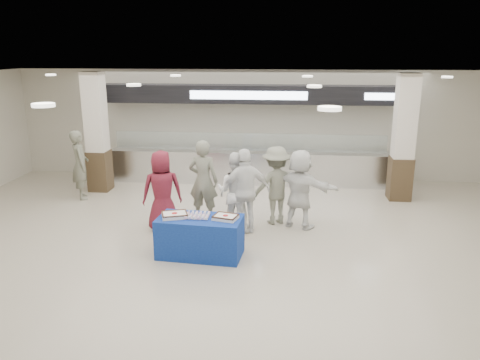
# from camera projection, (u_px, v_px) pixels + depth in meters

# --- Properties ---
(ground) EXTENTS (14.00, 14.00, 0.00)m
(ground) POSITION_uv_depth(u_px,v_px,m) (224.00, 262.00, 8.53)
(ground) COLOR beige
(ground) RESTS_ON ground
(serving_line) EXTENTS (8.70, 0.85, 2.80)m
(serving_line) POSITION_uv_depth(u_px,v_px,m) (249.00, 143.00, 13.40)
(serving_line) COLOR silver
(serving_line) RESTS_ON ground
(column_left) EXTENTS (0.55, 0.55, 3.20)m
(column_left) POSITION_uv_depth(u_px,v_px,m) (97.00, 135.00, 12.54)
(column_left) COLOR #382919
(column_left) RESTS_ON ground
(column_right) EXTENTS (0.55, 0.55, 3.20)m
(column_right) POSITION_uv_depth(u_px,v_px,m) (403.00, 141.00, 11.76)
(column_right) COLOR #382919
(column_right) RESTS_ON ground
(display_table) EXTENTS (1.61, 0.91, 0.75)m
(display_table) POSITION_uv_depth(u_px,v_px,m) (200.00, 237.00, 8.71)
(display_table) COLOR navy
(display_table) RESTS_ON ground
(sheet_cake_left) EXTENTS (0.55, 0.49, 0.10)m
(sheet_cake_left) POSITION_uv_depth(u_px,v_px,m) (175.00, 215.00, 8.64)
(sheet_cake_left) COLOR white
(sheet_cake_left) RESTS_ON display_table
(sheet_cake_right) EXTENTS (0.49, 0.42, 0.09)m
(sheet_cake_right) POSITION_uv_depth(u_px,v_px,m) (226.00, 217.00, 8.54)
(sheet_cake_right) COLOR white
(sheet_cake_right) RESTS_ON display_table
(cupcake_tray) EXTENTS (0.39, 0.29, 0.06)m
(cupcake_tray) POSITION_uv_depth(u_px,v_px,m) (198.00, 216.00, 8.64)
(cupcake_tray) COLOR #B2B3B7
(cupcake_tray) RESTS_ON display_table
(civilian_maroon) EXTENTS (0.98, 0.80, 1.73)m
(civilian_maroon) POSITION_uv_depth(u_px,v_px,m) (162.00, 191.00, 9.88)
(civilian_maroon) COLOR maroon
(civilian_maroon) RESTS_ON ground
(soldier_a) EXTENTS (0.73, 0.54, 1.85)m
(soldier_a) POSITION_uv_depth(u_px,v_px,m) (203.00, 181.00, 10.41)
(soldier_a) COLOR #676C5C
(soldier_a) RESTS_ON ground
(chef_tall) EXTENTS (0.93, 0.79, 1.70)m
(chef_tall) POSITION_uv_depth(u_px,v_px,m) (235.00, 191.00, 9.87)
(chef_tall) COLOR white
(chef_tall) RESTS_ON ground
(chef_short) EXTENTS (1.14, 0.78, 1.80)m
(chef_short) POSITION_uv_depth(u_px,v_px,m) (245.00, 191.00, 9.70)
(chef_short) COLOR white
(chef_short) RESTS_ON ground
(soldier_b) EXTENTS (1.28, 1.03, 1.73)m
(soldier_b) POSITION_uv_depth(u_px,v_px,m) (276.00, 185.00, 10.25)
(soldier_b) COLOR #676C5C
(soldier_b) RESTS_ON ground
(civilian_white) EXTENTS (1.67, 1.12, 1.73)m
(civilian_white) POSITION_uv_depth(u_px,v_px,m) (300.00, 189.00, 10.00)
(civilian_white) COLOR white
(civilian_white) RESTS_ON ground
(soldier_bg) EXTENTS (0.69, 0.78, 1.79)m
(soldier_bg) POSITION_uv_depth(u_px,v_px,m) (80.00, 165.00, 12.00)
(soldier_bg) COLOR #676C5C
(soldier_bg) RESTS_ON ground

